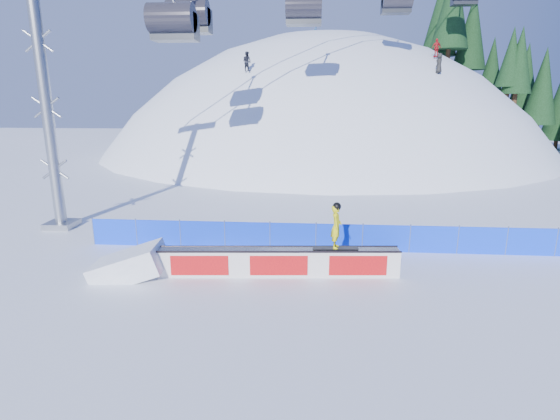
{
  "coord_description": "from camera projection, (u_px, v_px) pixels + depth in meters",
  "views": [
    {
      "loc": [
        -1.17,
        -13.59,
        6.44
      ],
      "look_at": [
        -2.5,
        3.64,
        2.0
      ],
      "focal_mm": 28.0,
      "sensor_mm": 36.0,
      "label": 1
    }
  ],
  "objects": [
    {
      "name": "snow_hill",
      "position": [
        320.0,
        282.0,
        59.68
      ],
      "size": [
        64.0,
        64.0,
        64.0
      ],
      "color": "white",
      "rests_on": "ground"
    },
    {
      "name": "distant_skiers",
      "position": [
        347.0,
        44.0,
        41.2
      ],
      "size": [
        18.22,
        11.88,
        6.65
      ],
      "color": "black",
      "rests_on": "ground"
    },
    {
      "name": "safety_fence",
      "position": [
        339.0,
        237.0,
        18.83
      ],
      "size": [
        22.05,
        0.05,
        1.3
      ],
      "color": "#0B3AF8",
      "rests_on": "ground"
    },
    {
      "name": "ground",
      "position": [
        346.0,
        296.0,
        14.64
      ],
      "size": [
        160.0,
        160.0,
        0.0
      ],
      "primitive_type": "plane",
      "color": "white",
      "rests_on": "ground"
    },
    {
      "name": "snowboarder",
      "position": [
        336.0,
        226.0,
        15.85
      ],
      "size": [
        1.68,
        0.62,
        1.74
      ],
      "rotation": [
        0.0,
        0.0,
        1.48
      ],
      "color": "black",
      "rests_on": "rail_box"
    },
    {
      "name": "treeline",
      "position": [
        532.0,
        67.0,
        49.8
      ],
      "size": [
        24.28,
        12.25,
        20.71
      ],
      "color": "#372416",
      "rests_on": "ground"
    },
    {
      "name": "snow_ramp",
      "position": [
        130.0,
        275.0,
        16.34
      ],
      "size": [
        2.84,
        1.9,
        1.7
      ],
      "primitive_type": null,
      "rotation": [
        0.0,
        -0.31,
        0.08
      ],
      "color": "white",
      "rests_on": "ground"
    },
    {
      "name": "rail_box",
      "position": [
        279.0,
        262.0,
        16.2
      ],
      "size": [
        8.94,
        1.29,
        1.07
      ],
      "rotation": [
        0.0,
        0.0,
        0.08
      ],
      "color": "silver",
      "rests_on": "ground"
    }
  ]
}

